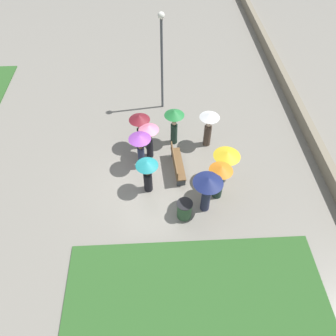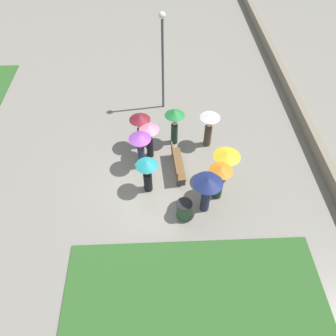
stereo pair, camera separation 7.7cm
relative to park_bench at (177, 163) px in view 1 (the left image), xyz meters
name	(u,v)px [view 1 (the left image)]	position (x,y,z in m)	size (l,w,h in m)	color
ground_plane	(148,181)	(-0.55, 1.32, -0.48)	(90.00, 90.00, 0.00)	gray
lawn_patch_near	(200,331)	(-6.81, -0.28, -0.45)	(6.33, 8.92, 0.06)	#2D5B26
parapet_wall	(328,169)	(-0.55, -6.70, -0.14)	(45.00, 0.35, 0.67)	gray
park_bench	(177,163)	(0.00, 0.00, 0.00)	(1.99, 0.57, 0.90)	brown
lamp_post	(162,52)	(4.65, 0.45, 2.74)	(0.32, 0.32, 5.11)	#474C51
trash_bin	(184,210)	(-2.45, -0.15, -0.05)	(0.64, 0.64, 0.84)	#335638
crowd_person_orange	(220,178)	(-1.50, -1.61, 0.70)	(0.96, 0.96, 1.83)	#1E3328
crowd_person_maroon	(140,125)	(1.64, 1.59, 0.88)	(0.96, 0.96, 1.90)	#1E3328
crowd_person_green	(174,120)	(1.83, 0.01, 0.93)	(0.92, 0.92, 1.97)	#1E3328
crowd_person_pink	(149,135)	(0.97, 1.18, 0.84)	(0.90, 0.90, 1.87)	black
crowd_person_white	(209,124)	(1.62, -1.57, 0.78)	(0.92, 0.92, 1.90)	#47382D
crowd_person_purple	(140,145)	(0.32, 1.56, 0.91)	(0.96, 0.96, 1.94)	#282D47
crowd_person_navy	(207,187)	(-2.13, -1.02, 0.94)	(1.17, 1.17, 1.93)	#282D47
crowd_person_yellow	(226,160)	(-0.67, -1.99, 0.83)	(1.12, 1.12, 1.76)	slate
crowd_person_teal	(147,171)	(-1.03, 1.28, 0.72)	(0.92, 0.92, 1.78)	black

